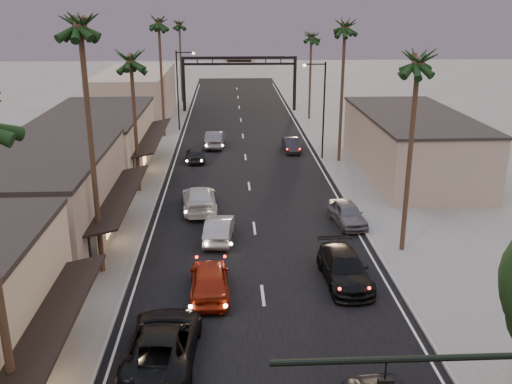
{
  "coord_description": "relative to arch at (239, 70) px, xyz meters",
  "views": [
    {
      "loc": [
        -1.63,
        -6.61,
        14.13
      ],
      "look_at": [
        0.11,
        28.05,
        2.5
      ],
      "focal_mm": 40.0,
      "sensor_mm": 36.0,
      "label": 1
    }
  ],
  "objects": [
    {
      "name": "ground",
      "position": [
        0.0,
        -30.0,
        -5.53
      ],
      "size": [
        200.0,
        200.0,
        0.0
      ],
      "primitive_type": "plane",
      "color": "slate",
      "rests_on": "ground"
    },
    {
      "name": "road",
      "position": [
        0.0,
        -25.0,
        -5.53
      ],
      "size": [
        14.0,
        120.0,
        0.02
      ],
      "primitive_type": "cube",
      "color": "black",
      "rests_on": "ground"
    },
    {
      "name": "sidewalk_left",
      "position": [
        -9.5,
        -18.0,
        -5.47
      ],
      "size": [
        5.0,
        92.0,
        0.12
      ],
      "primitive_type": "cube",
      "color": "slate",
      "rests_on": "ground"
    },
    {
      "name": "sidewalk_right",
      "position": [
        9.5,
        -18.0,
        -5.47
      ],
      "size": [
        5.0,
        92.0,
        0.12
      ],
      "primitive_type": "cube",
      "color": "slate",
      "rests_on": "ground"
    },
    {
      "name": "storefront_mid",
      "position": [
        -13.0,
        -44.0,
        -2.78
      ],
      "size": [
        8.0,
        14.0,
        5.5
      ],
      "primitive_type": "cube",
      "color": "gray",
      "rests_on": "ground"
    },
    {
      "name": "storefront_far",
      "position": [
        -13.0,
        -28.0,
        -3.03
      ],
      "size": [
        8.0,
        16.0,
        5.0
      ],
      "primitive_type": "cube",
      "color": "#C3B895",
      "rests_on": "ground"
    },
    {
      "name": "storefront_dist",
      "position": [
        -13.0,
        -5.0,
        -2.53
      ],
      "size": [
        8.0,
        20.0,
        6.0
      ],
      "primitive_type": "cube",
      "color": "gray",
      "rests_on": "ground"
    },
    {
      "name": "building_right",
      "position": [
        14.0,
        -30.0,
        -3.03
      ],
      "size": [
        8.0,
        18.0,
        5.0
      ],
      "primitive_type": "cube",
      "color": "gray",
      "rests_on": "ground"
    },
    {
      "name": "arch",
      "position": [
        0.0,
        0.0,
        0.0
      ],
      "size": [
        15.2,
        0.4,
        7.27
      ],
      "color": "black",
      "rests_on": "ground"
    },
    {
      "name": "streetlight_right",
      "position": [
        6.92,
        -25.0,
        -0.2
      ],
      "size": [
        2.13,
        0.3,
        9.0
      ],
      "color": "black",
      "rests_on": "ground"
    },
    {
      "name": "streetlight_left",
      "position": [
        -6.92,
        -12.0,
        -0.2
      ],
      "size": [
        2.13,
        0.3,
        9.0
      ],
      "color": "black",
      "rests_on": "ground"
    },
    {
      "name": "palm_lb",
      "position": [
        -8.6,
        -48.0,
        7.85
      ],
      "size": [
        3.2,
        3.2,
        15.2
      ],
      "color": "#38281C",
      "rests_on": "ground"
    },
    {
      "name": "palm_lc",
      "position": [
        -8.6,
        -34.0,
        4.94
      ],
      "size": [
        3.2,
        3.2,
        12.2
      ],
      "color": "#38281C",
      "rests_on": "ground"
    },
    {
      "name": "palm_ld",
      "position": [
        -8.6,
        -15.0,
        6.88
      ],
      "size": [
        3.2,
        3.2,
        14.2
      ],
      "color": "#38281C",
      "rests_on": "ground"
    },
    {
      "name": "palm_ra",
      "position": [
        8.6,
        -46.0,
        5.91
      ],
      "size": [
        3.2,
        3.2,
        13.2
      ],
      "color": "#38281C",
      "rests_on": "ground"
    },
    {
      "name": "palm_rb",
      "position": [
        8.6,
        -26.0,
        6.88
      ],
      "size": [
        3.2,
        3.2,
        14.2
      ],
      "color": "#38281C",
      "rests_on": "ground"
    },
    {
      "name": "palm_rc",
      "position": [
        8.6,
        -6.0,
        4.94
      ],
      "size": [
        3.2,
        3.2,
        12.2
      ],
      "color": "#38281C",
      "rests_on": "ground"
    },
    {
      "name": "palm_far",
      "position": [
        -8.3,
        8.0,
        5.91
      ],
      "size": [
        3.2,
        3.2,
        13.2
      ],
      "color": "#38281C",
      "rests_on": "ground"
    },
    {
      "name": "oncoming_red",
      "position": [
        -2.68,
        -50.78,
        -4.7
      ],
      "size": [
        2.17,
        4.97,
        1.67
      ],
      "primitive_type": "imported",
      "rotation": [
        0.0,
        0.0,
        3.18
      ],
      "color": "maroon",
      "rests_on": "ground"
    },
    {
      "name": "oncoming_pickup",
      "position": [
        -4.45,
        -56.28,
        -4.69
      ],
      "size": [
        3.14,
        6.24,
        1.7
      ],
      "primitive_type": "imported",
      "rotation": [
        0.0,
        0.0,
        3.09
      ],
      "color": "black",
      "rests_on": "ground"
    },
    {
      "name": "oncoming_silver",
      "position": [
        -2.28,
        -43.76,
        -4.79
      ],
      "size": [
        1.99,
        4.64,
        1.49
      ],
      "primitive_type": "imported",
      "rotation": [
        0.0,
        0.0,
        3.05
      ],
      "color": "gray",
      "rests_on": "ground"
    },
    {
      "name": "oncoming_white",
      "position": [
        -3.74,
        -38.26,
        -4.7
      ],
      "size": [
        2.8,
        5.89,
        1.66
      ],
      "primitive_type": "imported",
      "rotation": [
        0.0,
        0.0,
        3.23
      ],
      "color": "#B4B4B4",
      "rests_on": "ground"
    },
    {
      "name": "oncoming_dgrey",
      "position": [
        -4.69,
        -25.26,
        -4.85
      ],
      "size": [
        2.03,
        4.14,
        1.36
      ],
      "primitive_type": "imported",
      "rotation": [
        0.0,
        0.0,
        3.25
      ],
      "color": "black",
      "rests_on": "ground"
    },
    {
      "name": "oncoming_grey_far",
      "position": [
        -2.99,
        -19.76,
        -4.71
      ],
      "size": [
        2.01,
        5.06,
        1.64
      ],
      "primitive_type": "imported",
      "rotation": [
        0.0,
        0.0,
        3.09
      ],
      "color": "#515056",
      "rests_on": "ground"
    },
    {
      "name": "curbside_black",
      "position": [
        4.39,
        -49.78,
        -4.74
      ],
      "size": [
        2.47,
        5.57,
        1.59
      ],
      "primitive_type": "imported",
      "rotation": [
        0.0,
        0.0,
        0.05
      ],
      "color": "black",
      "rests_on": "ground"
    },
    {
      "name": "curbside_grey",
      "position": [
        6.2,
        -41.55,
        -4.78
      ],
      "size": [
        2.33,
        4.59,
        1.5
      ],
      "primitive_type": "imported",
      "rotation": [
        0.0,
        0.0,
        0.13
      ],
      "color": "#56555B",
      "rests_on": "ground"
    },
    {
      "name": "curbside_far",
      "position": [
        4.59,
        -22.03,
        -4.87
      ],
      "size": [
        1.63,
        4.1,
        1.33
      ],
      "primitive_type": "imported",
      "rotation": [
        0.0,
        0.0,
        0.06
      ],
      "color": "black",
      "rests_on": "ground"
    }
  ]
}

